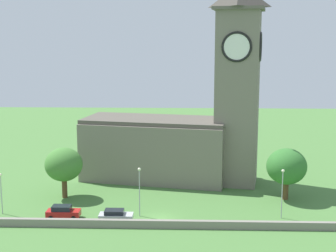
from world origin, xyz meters
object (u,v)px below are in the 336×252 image
Objects in this scene: car_silver at (116,215)px; streetlamp_west_end at (1,186)px; tree_riverside_east at (287,167)px; church at (184,126)px; tree_riverside_west at (64,165)px; streetlamp_central at (282,186)px; car_red at (63,212)px; streetlamp_west_mid at (139,184)px.

car_silver is 17.31m from streetlamp_west_end.
tree_riverside_east is (42.34, 8.00, 1.20)m from streetlamp_west_end.
church is 4.20× the size of tree_riverside_west.
car_silver is at bearing -114.11° from church.
tree_riverside_east is (35.09, 0.31, -0.09)m from tree_riverside_west.
streetlamp_west_end is at bearing 179.42° from streetlamp_central.
streetlamp_central is (40.06, -0.41, 0.62)m from streetlamp_west_end.
car_silver is 0.66× the size of streetlamp_central.
car_silver is 0.78× the size of streetlamp_west_end.
tree_riverside_west reaches higher than car_silver.
streetlamp_west_end is 40.07m from streetlamp_central.
streetlamp_west_end is at bearing 170.44° from car_red.
church is 4.17× the size of tree_riverside_east.
streetlamp_west_mid is 1.00× the size of streetlamp_central.
church is 24.65m from car_silver.
church reaches higher than tree_riverside_east.
streetlamp_central is (23.23, 2.01, 3.89)m from car_silver.
streetlamp_central is 33.81m from tree_riverside_west.
streetlamp_west_mid is at bearing -159.61° from tree_riverside_east.
tree_riverside_east is (2.28, 8.41, 0.58)m from streetlamp_central.
tree_riverside_east is at bearing 74.86° from streetlamp_central.
streetlamp_west_end is at bearing -144.71° from church.
car_silver is 27.92m from tree_riverside_east.
car_red is at bearing -173.30° from streetlamp_west_mid.
streetlamp_west_end reaches higher than car_red.
tree_riverside_west is at bearing 166.13° from streetlamp_central.
tree_riverside_east is at bearing 10.71° from streetlamp_west_end.
car_red is at bearing -9.56° from streetlamp_west_end.
streetlamp_west_mid is at bearing 33.82° from car_silver.
streetlamp_west_mid is 15.06m from tree_riverside_west.
streetlamp_west_end is at bearing 179.14° from streetlamp_west_mid.
streetlamp_west_mid is at bearing -32.10° from tree_riverside_west.
streetlamp_central is 8.73m from tree_riverside_east.
car_silver is 0.66× the size of streetlamp_west_mid.
streetlamp_west_mid reaches higher than streetlamp_central.
streetlamp_west_mid reaches higher than car_silver.
tree_riverside_east reaches higher than car_silver.
streetlamp_west_mid is (10.72, 1.26, 3.80)m from car_red.
car_red is at bearing -177.86° from streetlamp_central.
car_silver is at bearing -6.49° from car_red.
streetlamp_west_end is at bearing 171.82° from car_silver.
car_silver is at bearing -8.18° from streetlamp_west_end.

